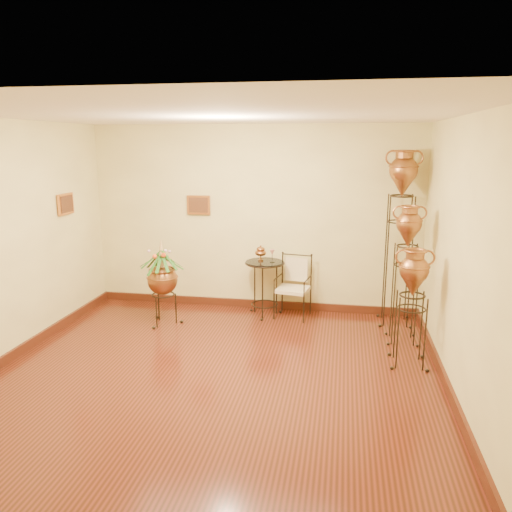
% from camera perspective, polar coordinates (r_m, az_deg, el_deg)
% --- Properties ---
extents(ground, '(5.00, 5.00, 0.00)m').
position_cam_1_polar(ground, '(5.66, -4.94, -13.75)').
color(ground, '#5D2016').
rests_on(ground, ground).
extents(room_shell, '(5.02, 5.02, 2.81)m').
position_cam_1_polar(room_shell, '(5.14, -5.35, 3.86)').
color(room_shell, '#F5EF9E').
rests_on(room_shell, ground).
extents(amphora_tall, '(0.59, 0.59, 2.47)m').
position_cam_1_polar(amphora_tall, '(7.19, 16.05, 2.14)').
color(amphora_tall, black).
rests_on(amphora_tall, ground).
extents(amphora_mid, '(0.52, 0.52, 1.80)m').
position_cam_1_polar(amphora_mid, '(6.60, 16.73, -1.94)').
color(amphora_mid, black).
rests_on(amphora_mid, ground).
extents(amphora_short, '(0.44, 0.44, 1.40)m').
position_cam_1_polar(amphora_short, '(5.99, 17.34, -5.60)').
color(amphora_short, black).
rests_on(amphora_short, ground).
extents(planter_urn, '(0.81, 0.81, 1.25)m').
position_cam_1_polar(planter_urn, '(7.13, -10.66, -2.29)').
color(planter_urn, black).
rests_on(planter_urn, ground).
extents(armchair, '(0.59, 0.56, 0.92)m').
position_cam_1_polar(armchair, '(7.36, 4.23, -3.54)').
color(armchair, black).
rests_on(armchair, ground).
extents(side_table, '(0.73, 0.73, 1.04)m').
position_cam_1_polar(side_table, '(7.43, 0.98, -3.60)').
color(side_table, black).
rests_on(side_table, ground).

